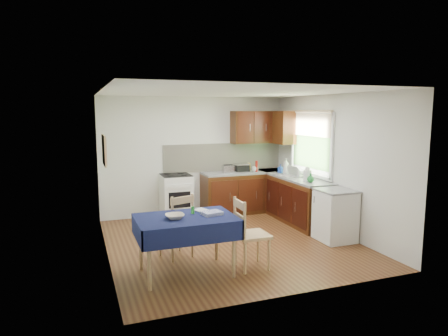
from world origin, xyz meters
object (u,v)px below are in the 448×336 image
object	(u,v)px
chair_far	(178,224)
toaster	(228,169)
dish_rack	(293,175)
kettle	(307,174)
dining_table	(186,224)
sandwich_press	(241,167)
chair_near	(249,232)

from	to	relation	value
chair_far	toaster	xyz separation A→B (m)	(1.62, 2.13, 0.46)
dish_rack	toaster	bearing A→B (deg)	146.24
chair_far	kettle	distance (m)	2.82
toaster	dish_rack	bearing A→B (deg)	-38.19
dining_table	kettle	size ratio (longest dim) A/B	4.97
sandwich_press	dish_rack	distance (m)	1.24
chair_near	kettle	distance (m)	2.42
dining_table	kettle	distance (m)	3.07
dining_table	chair_far	size ratio (longest dim) A/B	1.34
dining_table	chair_far	bearing A→B (deg)	72.41
chair_near	sandwich_press	bearing A→B (deg)	-20.51
dining_table	dish_rack	bearing A→B (deg)	20.96
dining_table	toaster	size ratio (longest dim) A/B	5.55
dining_table	chair_far	distance (m)	0.67
chair_far	dish_rack	size ratio (longest dim) A/B	2.09
chair_near	toaster	world-z (taller)	toaster
chair_near	dish_rack	bearing A→B (deg)	-42.53
toaster	dish_rack	size ratio (longest dim) A/B	0.50
sandwich_press	kettle	size ratio (longest dim) A/B	1.10
chair_near	toaster	size ratio (longest dim) A/B	4.23
toaster	dish_rack	distance (m)	1.39
chair_near	dish_rack	world-z (taller)	dish_rack
sandwich_press	kettle	xyz separation A→B (m)	(0.70, -1.53, 0.03)
chair_far	sandwich_press	xyz separation A→B (m)	(1.98, 2.25, 0.47)
chair_near	toaster	distance (m)	3.03
toaster	chair_far	bearing A→B (deg)	-124.60
dining_table	toaster	world-z (taller)	toaster
sandwich_press	kettle	distance (m)	1.68
sandwich_press	toaster	bearing A→B (deg)	-146.34
chair_far	toaster	distance (m)	2.72
kettle	dining_table	bearing A→B (deg)	-153.38
chair_near	sandwich_press	size ratio (longest dim) A/B	3.43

